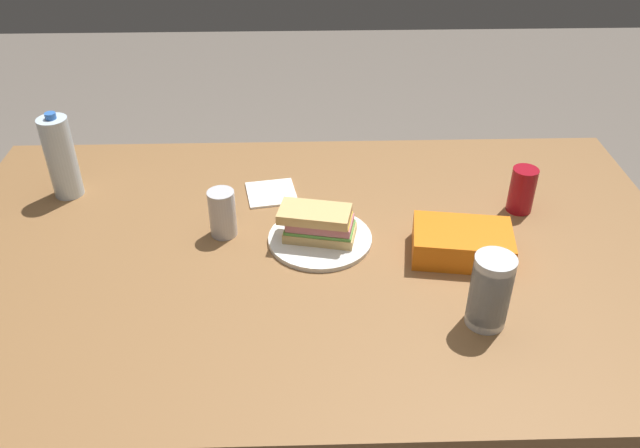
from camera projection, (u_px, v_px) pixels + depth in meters
The scene contains 9 objects.
dining_table at pixel (312, 274), 1.62m from camera, with size 1.82×1.12×0.78m.
paper_plate at pixel (320, 239), 1.60m from camera, with size 0.25×0.25×0.01m, color white.
sandwich at pixel (318, 223), 1.58m from camera, with size 0.20×0.13×0.08m.
soda_can_red at pixel (522, 190), 1.69m from camera, with size 0.07×0.07×0.12m, color maroon.
chip_bag at pixel (462, 243), 1.54m from camera, with size 0.23×0.15×0.07m, color orange.
water_bottle_tall at pixel (61, 157), 1.72m from camera, with size 0.08×0.08×0.24m.
plastic_cup_stack at pixel (490, 291), 1.32m from camera, with size 0.08×0.08×0.17m.
soda_can_silver at pixel (222, 213), 1.60m from camera, with size 0.07×0.07×0.12m, color silver.
paper_napkin at pixel (271, 193), 1.79m from camera, with size 0.13×0.13×0.01m, color white.
Camera 1 is at (0.02, 1.27, 1.72)m, focal length 36.69 mm.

